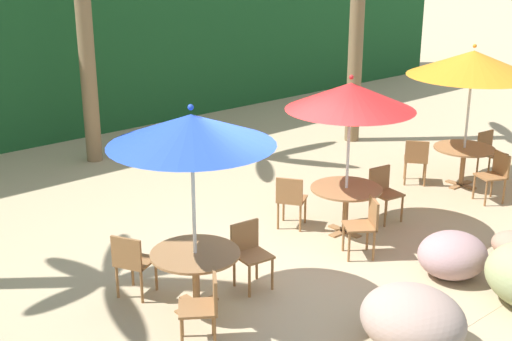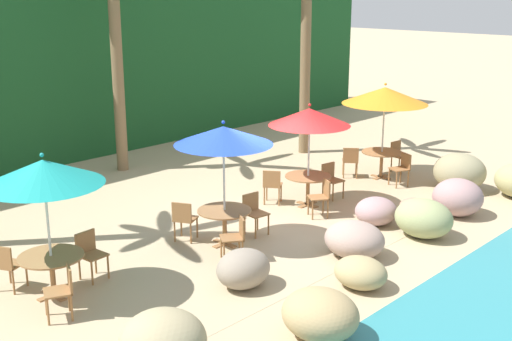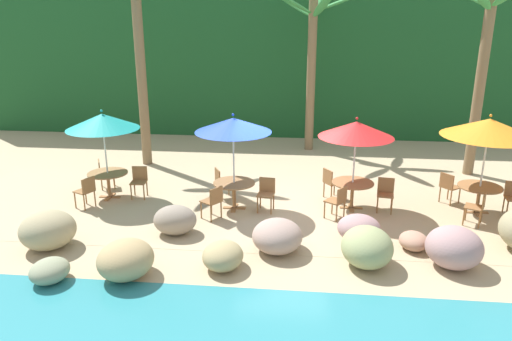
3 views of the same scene
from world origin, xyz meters
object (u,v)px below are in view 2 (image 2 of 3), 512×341
chair_blue_inland (184,218)px  dining_table_orange (382,156)px  umbrella_blue (223,136)px  umbrella_orange (385,96)px  chair_blue_seaward (254,210)px  dining_table_red (308,181)px  umbrella_teal (43,172)px  chair_orange_left (402,167)px  chair_red_left (322,195)px  palm_tree_third (306,30)px  palm_tree_second (115,37)px  chair_teal_seaward (90,252)px  umbrella_red (309,117)px  chair_red_seaward (331,178)px  dining_table_blue (225,216)px  chair_orange_inland (350,160)px  chair_teal_left (63,288)px  chair_red_inland (272,184)px  chair_orange_seaward (398,154)px  chair_teal_inland (6,264)px  dining_table_teal (51,263)px

chair_blue_inland → dining_table_orange: chair_blue_inland is taller
umbrella_blue → umbrella_orange: size_ratio=0.98×
chair_blue_seaward → dining_table_red: (2.25, 0.35, 0.10)m
umbrella_teal → chair_orange_left: 9.87m
chair_red_left → palm_tree_third: palm_tree_third is taller
palm_tree_second → chair_orange_left: bearing=-58.4°
chair_teal_seaward → dining_table_orange: (9.12, -0.23, 0.10)m
umbrella_orange → dining_table_red: bearing=-179.6°
umbrella_teal → umbrella_blue: bearing=-6.9°
umbrella_red → palm_tree_second: (-1.16, 5.89, 1.60)m
chair_red_left → chair_blue_seaward: bearing=167.6°
umbrella_red → chair_red_seaward: (0.85, -0.04, -1.65)m
chair_blue_seaward → dining_table_red: bearing=8.7°
chair_blue_inland → chair_orange_left: (6.52, -1.16, 0.00)m
chair_blue_seaward → dining_table_red: size_ratio=0.79×
dining_table_blue → chair_orange_inland: size_ratio=1.26×
umbrella_teal → dining_table_red: umbrella_teal is taller
umbrella_teal → chair_teal_left: size_ratio=2.89×
umbrella_blue → palm_tree_third: size_ratio=0.44×
chair_red_seaward → chair_red_left: same height
chair_teal_left → dining_table_red: 7.04m
chair_blue_inland → chair_red_left: same height
umbrella_red → chair_red_inland: umbrella_red is taller
dining_table_blue → chair_orange_inland: (5.73, 0.98, -0.10)m
chair_blue_seaward → umbrella_orange: umbrella_orange is taller
umbrella_red → dining_table_red: size_ratio=2.25×
umbrella_red → palm_tree_third: palm_tree_third is taller
palm_tree_second → dining_table_red: bearing=-78.9°
umbrella_blue → umbrella_orange: 6.34m
umbrella_blue → chair_red_seaward: 4.34m
umbrella_teal → chair_red_left: bearing=-7.6°
chair_teal_left → palm_tree_second: size_ratio=0.15×
chair_red_left → chair_orange_seaward: (4.50, 0.77, 0.00)m
chair_teal_left → dining_table_orange: bearing=4.1°
chair_red_inland → umbrella_orange: (3.77, -0.64, 1.77)m
chair_teal_inland → chair_orange_left: bearing=-9.1°
chair_teal_seaward → umbrella_orange: size_ratio=0.33×
dining_table_blue → umbrella_orange: bearing=3.3°
chair_teal_inland → umbrella_blue: 4.58m
chair_teal_seaward → chair_orange_left: 8.91m
dining_table_teal → umbrella_red: bearing=-0.8°
umbrella_orange → chair_red_seaward: bearing=-178.5°
dining_table_teal → chair_blue_seaward: chair_blue_seaward is taller
dining_table_orange → chair_orange_seaward: bearing=-0.3°
chair_red_inland → chair_orange_seaward: (4.62, -0.64, 0.00)m
umbrella_teal → chair_teal_inland: size_ratio=2.89×
chair_teal_seaward → chair_teal_inland: (-1.28, 0.57, 0.00)m
dining_table_blue → dining_table_teal: bearing=173.1°
chair_blue_seaward → chair_orange_inland: size_ratio=1.00×
dining_table_blue → umbrella_orange: (6.33, 0.36, 1.66)m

